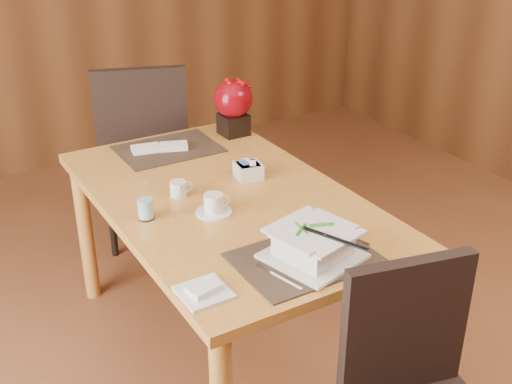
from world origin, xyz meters
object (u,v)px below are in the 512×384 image
coffee_cup (214,205)px  far_chair (143,146)px  creamer_jug (178,189)px  sugar_caddy (248,170)px  water_glass (145,201)px  bread_plate (204,292)px  soup_setting (313,245)px  dining_table (226,217)px  berry_decor (233,104)px

coffee_cup → far_chair: bearing=81.8°
creamer_jug → sugar_caddy: size_ratio=0.82×
water_glass → bread_plate: 0.54m
soup_setting → sugar_caddy: 0.68m
dining_table → berry_decor: berry_decor is taller
coffee_cup → bread_plate: bearing=-120.6°
coffee_cup → berry_decor: 0.83m
water_glass → bread_plate: (-0.03, -0.53, -0.07)m
soup_setting → creamer_jug: soup_setting is taller
soup_setting → dining_table: bearing=77.8°
sugar_caddy → far_chair: bearing=96.5°
bread_plate → soup_setting: bearing=-1.1°
dining_table → sugar_caddy: bearing=31.2°
soup_setting → water_glass: 0.65m
creamer_jug → bread_plate: creamer_jug is taller
coffee_cup → sugar_caddy: bearing=37.9°
sugar_caddy → berry_decor: (0.19, 0.47, 0.12)m
coffee_cup → sugar_caddy: coffee_cup is taller
soup_setting → sugar_caddy: soup_setting is taller
soup_setting → water_glass: size_ratio=2.29×
dining_table → soup_setting: bearing=-87.8°
sugar_caddy → creamer_jug: bearing=-178.1°
berry_decor → creamer_jug: bearing=-136.8°
soup_setting → far_chair: (0.03, 1.60, -0.22)m
water_glass → coffee_cup: bearing=-21.1°
dining_table → far_chair: (0.06, 1.04, -0.07)m
dining_table → berry_decor: 0.71m
far_chair → water_glass: bearing=88.3°
dining_table → creamer_jug: size_ratio=17.90×
sugar_caddy → soup_setting: bearing=-102.0°
bread_plate → berry_decor: bearing=57.2°
dining_table → berry_decor: (0.35, 0.57, 0.25)m
soup_setting → coffee_cup: size_ratio=2.44×
soup_setting → coffee_cup: (-0.13, 0.45, -0.02)m
sugar_caddy → bread_plate: bearing=-129.2°
berry_decor → bread_plate: bearing=-122.8°
creamer_jug → bread_plate: (-0.21, -0.64, -0.03)m
soup_setting → creamer_jug: (-0.18, 0.65, -0.02)m
soup_setting → berry_decor: (0.33, 1.13, 0.10)m
coffee_cup → water_glass: bearing=158.9°
berry_decor → far_chair: size_ratio=0.26×
sugar_caddy → berry_decor: 0.52m
dining_table → bread_plate: size_ratio=10.25×
soup_setting → far_chair: bearing=74.3°
water_glass → bread_plate: water_glass is taller
dining_table → bread_plate: (-0.37, -0.55, 0.10)m
sugar_caddy → coffee_cup: bearing=-142.1°
berry_decor → coffee_cup: bearing=-124.1°
coffee_cup → creamer_jug: (-0.05, 0.20, -0.00)m
coffee_cup → water_glass: size_ratio=0.94×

